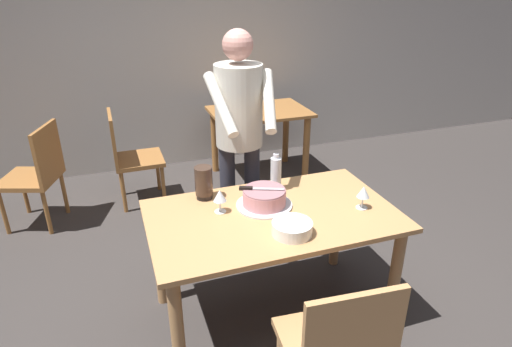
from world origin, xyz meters
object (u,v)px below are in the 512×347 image
object	(u,v)px
plate_stack	(292,228)
background_chair_0	(130,155)
cake_knife	(252,188)
wine_glass_near	(220,196)
main_dining_table	(272,231)
cake_on_platter	(264,198)
background_chair_1	(37,172)
background_table	(259,125)
wine_glass_far	(363,193)
water_bottle	(276,173)
hurricane_lamp	(204,183)
person_cutting_cake	(239,128)

from	to	relation	value
plate_stack	background_chair_0	distance (m)	2.25
cake_knife	wine_glass_near	world-z (taller)	wine_glass_near
cake_knife	plate_stack	size ratio (longest dim) A/B	1.18
main_dining_table	cake_on_platter	xyz separation A→B (m)	(-0.02, 0.10, 0.17)
main_dining_table	background_chair_1	bearing A→B (deg)	130.47
background_table	background_chair_0	size ratio (longest dim) A/B	1.11
wine_glass_far	water_bottle	size ratio (longest dim) A/B	0.58
cake_knife	wine_glass_near	distance (m)	0.20
plate_stack	hurricane_lamp	size ratio (longest dim) A/B	1.05
wine_glass_far	hurricane_lamp	xyz separation A→B (m)	(-0.86, 0.43, 0.00)
main_dining_table	background_chair_1	distance (m)	2.27
plate_stack	background_chair_0	bearing A→B (deg)	108.70
hurricane_lamp	background_chair_0	xyz separation A→B (m)	(-0.36, 1.56, -0.37)
main_dining_table	plate_stack	world-z (taller)	plate_stack
cake_on_platter	background_table	bearing A→B (deg)	71.12
wine_glass_near	background_chair_0	world-z (taller)	background_chair_0
main_dining_table	background_table	bearing A→B (deg)	72.41
main_dining_table	wine_glass_near	size ratio (longest dim) A/B	10.07
cake_on_platter	wine_glass_far	size ratio (longest dim) A/B	2.36
cake_knife	hurricane_lamp	bearing A→B (deg)	142.78
background_chair_1	background_table	bearing A→B (deg)	8.74
main_dining_table	background_chair_1	world-z (taller)	background_chair_1
cake_knife	person_cutting_cake	xyz separation A→B (m)	(0.08, 0.51, 0.21)
hurricane_lamp	background_chair_1	size ratio (longest dim) A/B	0.23
cake_on_platter	person_cutting_cake	bearing A→B (deg)	88.56
hurricane_lamp	background_chair_0	size ratio (longest dim) A/B	0.23
water_bottle	background_chair_1	bearing A→B (deg)	138.04
cake_knife	background_chair_1	bearing A→B (deg)	131.10
wine_glass_near	wine_glass_far	distance (m)	0.85
plate_stack	person_cutting_cake	xyz separation A→B (m)	(-0.02, 0.87, 0.29)
cake_knife	background_chair_1	distance (m)	2.15
cake_on_platter	plate_stack	xyz separation A→B (m)	(0.03, -0.34, -0.02)
water_bottle	background_chair_0	world-z (taller)	water_bottle
cake_on_platter	plate_stack	distance (m)	0.34
main_dining_table	background_table	size ratio (longest dim) A/B	1.45
wine_glass_near	cake_knife	bearing A→B (deg)	2.89
hurricane_lamp	background_table	world-z (taller)	hurricane_lamp
hurricane_lamp	background_chair_0	distance (m)	1.64
cake_on_platter	cake_knife	world-z (taller)	cake_knife
background_chair_0	cake_on_platter	bearing A→B (deg)	-68.99
main_dining_table	cake_knife	world-z (taller)	cake_knife
wine_glass_near	wine_glass_far	bearing A→B (deg)	-16.04
water_bottle	plate_stack	bearing A→B (deg)	-102.08
cake_knife	water_bottle	xyz separation A→B (m)	(0.21, 0.15, -0.00)
main_dining_table	wine_glass_far	size ratio (longest dim) A/B	10.07
hurricane_lamp	background_chair_0	bearing A→B (deg)	103.16
main_dining_table	background_chair_1	xyz separation A→B (m)	(-1.47, 1.73, -0.14)
main_dining_table	background_chair_0	bearing A→B (deg)	110.34
plate_stack	hurricane_lamp	world-z (taller)	hurricane_lamp
background_chair_1	person_cutting_cake	bearing A→B (deg)	-36.49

